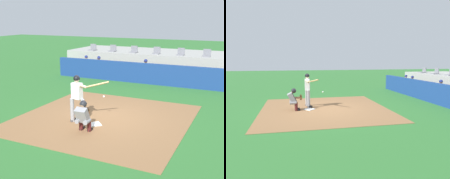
% 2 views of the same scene
% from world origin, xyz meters
% --- Properties ---
extents(ground_plane, '(80.00, 80.00, 0.00)m').
position_xyz_m(ground_plane, '(0.00, 0.00, 0.00)').
color(ground_plane, '#2D6B2D').
extents(dirt_infield, '(6.40, 6.40, 0.01)m').
position_xyz_m(dirt_infield, '(0.00, 0.00, 0.01)').
color(dirt_infield, olive).
rests_on(dirt_infield, ground).
extents(home_plate, '(0.62, 0.62, 0.02)m').
position_xyz_m(home_plate, '(0.00, -0.80, 0.02)').
color(home_plate, white).
rests_on(home_plate, dirt_infield).
extents(batter_at_plate, '(1.39, 0.64, 1.80)m').
position_xyz_m(batter_at_plate, '(-0.67, -0.82, 1.04)').
color(batter_at_plate, '#99999E').
rests_on(batter_at_plate, ground).
extents(catcher_crouched, '(0.50, 1.82, 1.13)m').
position_xyz_m(catcher_crouched, '(-0.02, -1.55, 0.61)').
color(catcher_crouched, gray).
rests_on(catcher_crouched, ground).
extents(dugout_wall, '(13.00, 0.30, 1.20)m').
position_xyz_m(dugout_wall, '(0.00, 6.50, 0.60)').
color(dugout_wall, navy).
rests_on(dugout_wall, ground).
extents(dugout_player_0, '(0.49, 0.70, 1.30)m').
position_xyz_m(dugout_player_0, '(-5.13, 7.34, 0.67)').
color(dugout_player_0, '#939399').
rests_on(dugout_player_0, ground).
extents(dugout_player_1, '(0.49, 0.70, 1.30)m').
position_xyz_m(dugout_player_1, '(-4.16, 7.34, 0.67)').
color(dugout_player_1, '#939399').
rests_on(dugout_player_1, ground).
extents(dugout_player_2, '(0.49, 0.70, 1.30)m').
position_xyz_m(dugout_player_2, '(-0.90, 7.34, 0.67)').
color(dugout_player_2, '#939399').
rests_on(dugout_player_2, ground).
extents(stadium_seat_0, '(0.46, 0.46, 0.48)m').
position_xyz_m(stadium_seat_0, '(-5.69, 9.38, 1.53)').
color(stadium_seat_0, slate).
rests_on(stadium_seat_0, stands_platform).
extents(stadium_seat_1, '(0.46, 0.46, 0.48)m').
position_xyz_m(stadium_seat_1, '(-4.06, 9.38, 1.53)').
color(stadium_seat_1, slate).
rests_on(stadium_seat_1, stands_platform).
extents(stadium_seat_2, '(0.46, 0.46, 0.48)m').
position_xyz_m(stadium_seat_2, '(-2.44, 9.38, 1.53)').
color(stadium_seat_2, slate).
rests_on(stadium_seat_2, stands_platform).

